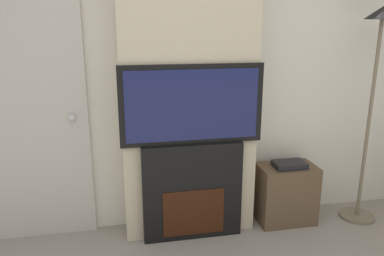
{
  "coord_description": "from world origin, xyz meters",
  "views": [
    {
      "loc": [
        -0.54,
        -1.01,
        1.69
      ],
      "look_at": [
        0.0,
        1.72,
        0.93
      ],
      "focal_mm": 35.0,
      "sensor_mm": 36.0,
      "label": 1
    }
  ],
  "objects": [
    {
      "name": "wall_back",
      "position": [
        0.0,
        2.03,
        1.35
      ],
      "size": [
        6.0,
        0.06,
        2.7
      ],
      "color": "silver",
      "rests_on": "ground_plane"
    },
    {
      "name": "chimney_breast",
      "position": [
        0.0,
        1.86,
        1.35
      ],
      "size": [
        1.07,
        0.28,
        2.7
      ],
      "color": "beige",
      "rests_on": "ground_plane"
    },
    {
      "name": "fireplace",
      "position": [
        0.0,
        1.72,
        0.4
      ],
      "size": [
        0.8,
        0.15,
        0.8
      ],
      "color": "black",
      "rests_on": "ground_plane"
    },
    {
      "name": "television",
      "position": [
        0.0,
        1.71,
        1.11
      ],
      "size": [
        1.1,
        0.07,
        0.61
      ],
      "color": "black",
      "rests_on": "fireplace"
    },
    {
      "name": "floor_lamp",
      "position": [
        1.54,
        1.72,
        1.32
      ],
      "size": [
        0.3,
        0.3,
        1.84
      ],
      "color": "#726651",
      "rests_on": "ground_plane"
    },
    {
      "name": "media_stand",
      "position": [
        0.86,
        1.79,
        0.27
      ],
      "size": [
        0.49,
        0.32,
        0.57
      ],
      "color": "brown",
      "rests_on": "ground_plane"
    },
    {
      "name": "entry_door",
      "position": [
        -1.19,
        1.97,
        1.04
      ],
      "size": [
        0.8,
        0.09,
        2.08
      ],
      "color": "#BCB7AD",
      "rests_on": "ground_plane"
    }
  ]
}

